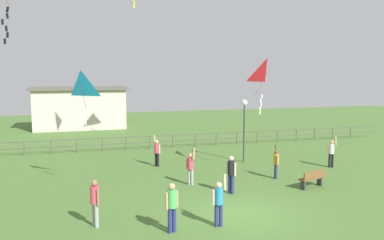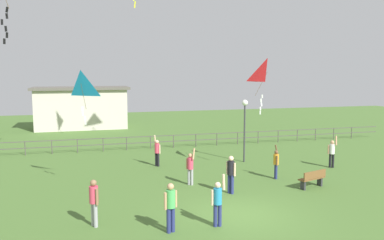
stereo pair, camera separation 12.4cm
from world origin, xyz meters
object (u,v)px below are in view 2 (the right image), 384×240
(person_0, at_px, (94,200))
(park_bench, at_px, (313,178))
(person_2, at_px, (190,166))
(person_6, at_px, (157,151))
(person_3, at_px, (276,162))
(kite_1, at_px, (267,73))
(person_4, at_px, (231,172))
(person_5, at_px, (218,200))
(kite_4, at_px, (81,85))
(person_1, at_px, (332,152))
(lamppost, at_px, (245,116))
(person_7, at_px, (171,204))

(person_0, bearing_deg, park_bench, 11.82)
(person_2, bearing_deg, person_6, 101.57)
(person_2, xyz_separation_m, person_6, (-0.87, 4.25, -0.01))
(person_0, relative_size, person_3, 0.98)
(kite_1, bearing_deg, park_bench, -78.49)
(person_6, bearing_deg, kite_1, -24.93)
(person_4, relative_size, kite_1, 0.59)
(person_2, distance_m, person_5, 5.34)
(person_3, relative_size, kite_4, 0.70)
(park_bench, distance_m, person_3, 2.20)
(kite_4, bearing_deg, person_5, -51.00)
(person_2, bearing_deg, person_1, 8.08)
(person_4, relative_size, person_5, 0.91)
(park_bench, xyz_separation_m, person_3, (-0.94, 1.94, 0.42))
(park_bench, relative_size, person_2, 0.84)
(person_0, distance_m, person_6, 9.23)
(person_0, relative_size, kite_4, 0.69)
(person_6, bearing_deg, lamppost, -3.31)
(person_4, xyz_separation_m, kite_1, (3.36, 3.45, 4.43))
(person_0, relative_size, person_5, 0.90)
(person_0, bearing_deg, lamppost, 41.40)
(person_3, height_order, kite_1, kite_1)
(person_0, relative_size, person_1, 0.92)
(kite_1, xyz_separation_m, kite_4, (-9.80, -1.28, -0.50))
(person_4, xyz_separation_m, person_6, (-2.28, 6.07, -0.09))
(person_3, bearing_deg, lamppost, 91.25)
(kite_1, bearing_deg, person_2, -161.20)
(person_1, distance_m, person_5, 11.34)
(person_1, xyz_separation_m, person_3, (-4.23, -1.33, -0.06))
(person_1, height_order, person_4, person_1)
(person_3, xyz_separation_m, kite_1, (0.20, 1.70, 4.55))
(lamppost, bearing_deg, person_3, -88.75)
(person_3, distance_m, person_5, 7.25)
(lamppost, relative_size, person_3, 2.18)
(person_3, distance_m, kite_1, 4.86)
(park_bench, relative_size, person_1, 0.83)
(person_4, bearing_deg, person_0, -159.09)
(kite_1, height_order, kite_4, kite_1)
(lamppost, relative_size, person_6, 2.09)
(kite_4, bearing_deg, person_6, 43.21)
(person_5, bearing_deg, person_4, 62.30)
(person_2, bearing_deg, lamppost, 41.29)
(person_2, relative_size, person_5, 0.96)
(person_0, xyz_separation_m, person_3, (9.27, 4.08, -0.11))
(person_4, height_order, kite_1, kite_1)
(person_4, bearing_deg, person_7, -134.98)
(kite_4, bearing_deg, person_4, -18.62)
(person_2, distance_m, kite_4, 6.44)
(person_2, height_order, person_4, person_2)
(person_3, bearing_deg, person_4, -151.13)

